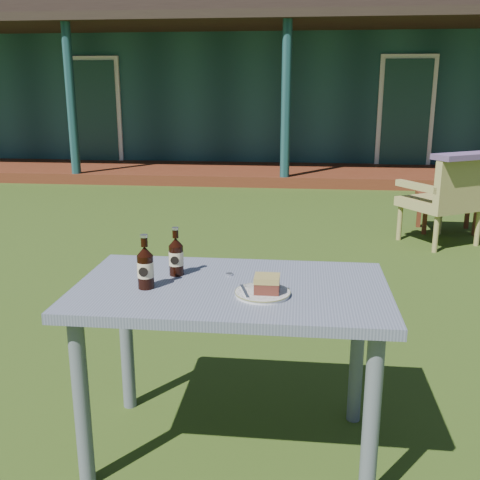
# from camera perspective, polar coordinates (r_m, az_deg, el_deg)

# --- Properties ---
(ground) EXTENTS (80.00, 80.00, 0.00)m
(ground) POSITION_cam_1_polar(r_m,az_deg,el_deg) (3.91, 2.11, -6.66)
(ground) COLOR #334916
(pavilion) EXTENTS (15.80, 8.30, 3.45)m
(pavilion) POSITION_cam_1_polar(r_m,az_deg,el_deg) (13.01, 5.37, 15.81)
(pavilion) COLOR #183D3F
(pavilion) RESTS_ON ground
(cafe_table) EXTENTS (1.20, 0.70, 0.72)m
(cafe_table) POSITION_cam_1_polar(r_m,az_deg,el_deg) (2.20, -0.86, -7.12)
(cafe_table) COLOR slate
(cafe_table) RESTS_ON ground
(plate) EXTENTS (0.20, 0.20, 0.01)m
(plate) POSITION_cam_1_polar(r_m,az_deg,el_deg) (2.06, 2.30, -5.41)
(plate) COLOR silver
(plate) RESTS_ON cafe_table
(cake_slice) EXTENTS (0.09, 0.09, 0.06)m
(cake_slice) POSITION_cam_1_polar(r_m,az_deg,el_deg) (2.05, 2.75, -4.46)
(cake_slice) COLOR #53231A
(cake_slice) RESTS_ON plate
(fork) EXTENTS (0.05, 0.14, 0.00)m
(fork) POSITION_cam_1_polar(r_m,az_deg,el_deg) (2.05, 0.47, -5.23)
(fork) COLOR silver
(fork) RESTS_ON plate
(cola_bottle_near) EXTENTS (0.06, 0.06, 0.20)m
(cola_bottle_near) POSITION_cam_1_polar(r_m,az_deg,el_deg) (2.27, -6.51, -1.64)
(cola_bottle_near) COLOR black
(cola_bottle_near) RESTS_ON cafe_table
(cola_bottle_far) EXTENTS (0.06, 0.06, 0.21)m
(cola_bottle_far) POSITION_cam_1_polar(r_m,az_deg,el_deg) (2.14, -9.59, -2.72)
(cola_bottle_far) COLOR black
(cola_bottle_far) RESTS_ON cafe_table
(bottle_cap) EXTENTS (0.03, 0.03, 0.01)m
(bottle_cap) POSITION_cam_1_polar(r_m,az_deg,el_deg) (2.28, -1.08, -3.49)
(bottle_cap) COLOR silver
(bottle_cap) RESTS_ON cafe_table
(armchair_left) EXTENTS (0.84, 0.82, 0.84)m
(armchair_left) POSITION_cam_1_polar(r_m,az_deg,el_deg) (5.62, 20.33, 4.20)
(armchair_left) COLOR #99904C
(armchair_left) RESTS_ON ground
(floral_throw) EXTENTS (0.66, 0.52, 0.05)m
(floral_throw) POSITION_cam_1_polar(r_m,az_deg,el_deg) (5.45, 21.98, 7.92)
(floral_throw) COLOR #5E466E
(floral_throw) RESTS_ON armchair_left
(side_table) EXTENTS (0.60, 0.40, 0.40)m
(side_table) POSITION_cam_1_polar(r_m,az_deg,el_deg) (6.20, 20.39, 3.92)
(side_table) COLOR #5C2816
(side_table) RESTS_ON ground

